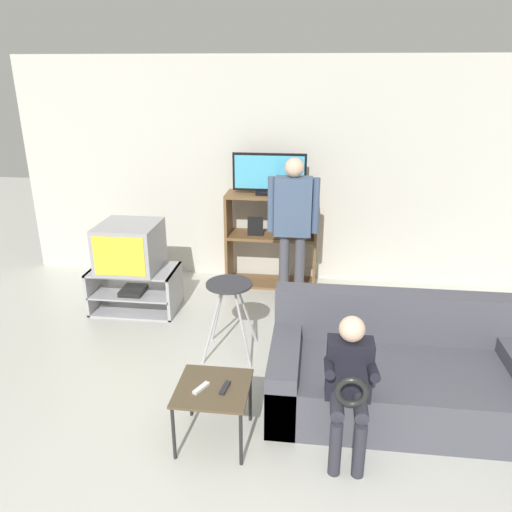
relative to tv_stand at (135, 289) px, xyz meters
The scene contains 12 objects.
wall_back 2.17m from the tv_stand, 36.40° to the left, with size 6.40×0.06×2.60m.
tv_stand is the anchor object (origin of this frame).
television_main 0.48m from the tv_stand, 141.25° to the left, with size 0.60×0.61×0.49m.
media_shelf 1.66m from the tv_stand, 31.59° to the left, with size 1.05×0.40×1.11m.
television_flat 1.93m from the tv_stand, 31.74° to the left, with size 0.83×0.20×0.46m.
folding_stool 1.43m from the tv_stand, 33.19° to the right, with size 0.45×0.45×0.70m.
snack_table 2.27m from the tv_stand, 56.66° to the right, with size 0.50×0.50×0.43m.
remote_control_black 2.33m from the tv_stand, 55.06° to the right, with size 0.04×0.14×0.02m, color #232328.
remote_control_white 2.26m from the tv_stand, 58.69° to the right, with size 0.04×0.14×0.02m, color silver.
couch 2.89m from the tv_stand, 27.36° to the right, with size 1.95×0.98×0.80m.
person_standing_adult 1.84m from the tv_stand, 10.76° to the left, with size 0.53×0.20×1.62m.
person_seated_child 2.88m from the tv_stand, 41.33° to the right, with size 0.33×0.43×0.98m.
Camera 1 is at (0.36, -2.01, 2.45)m, focal length 35.00 mm.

